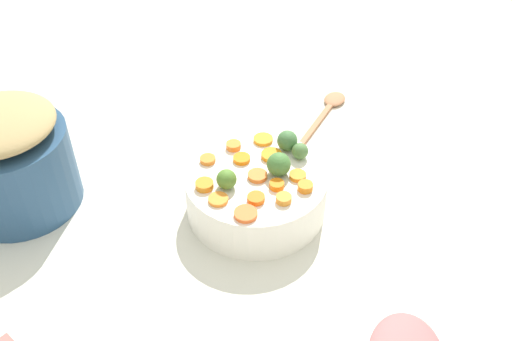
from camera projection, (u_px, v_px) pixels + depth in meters
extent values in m
cube|color=silver|center=(272.00, 209.00, 1.03)|extent=(2.40, 2.40, 0.02)
cylinder|color=white|center=(256.00, 192.00, 0.99)|extent=(0.24, 0.24, 0.08)
cylinder|color=navy|center=(14.00, 169.00, 0.99)|extent=(0.21, 0.21, 0.15)
cylinder|color=orange|center=(256.00, 198.00, 0.92)|extent=(0.04, 0.04, 0.01)
cylinder|color=orange|center=(272.00, 155.00, 1.00)|extent=(0.05, 0.05, 0.01)
cylinder|color=orange|center=(284.00, 199.00, 0.92)|extent=(0.04, 0.04, 0.01)
cylinder|color=orange|center=(204.00, 185.00, 0.94)|extent=(0.04, 0.04, 0.01)
cylinder|color=orange|center=(298.00, 176.00, 0.96)|extent=(0.03, 0.03, 0.01)
cylinder|color=orange|center=(277.00, 185.00, 0.94)|extent=(0.03, 0.03, 0.01)
cylinder|color=orange|center=(218.00, 199.00, 0.92)|extent=(0.03, 0.03, 0.01)
cylinder|color=orange|center=(233.00, 146.00, 1.02)|extent=(0.04, 0.04, 0.01)
cylinder|color=orange|center=(305.00, 187.00, 0.94)|extent=(0.04, 0.04, 0.01)
cylinder|color=orange|center=(208.00, 160.00, 0.99)|extent=(0.04, 0.04, 0.01)
cylinder|color=orange|center=(257.00, 176.00, 0.96)|extent=(0.05, 0.05, 0.01)
cylinder|color=orange|center=(242.00, 159.00, 0.99)|extent=(0.04, 0.04, 0.01)
cylinder|color=orange|center=(263.00, 139.00, 1.04)|extent=(0.04, 0.04, 0.01)
cylinder|color=orange|center=(246.00, 214.00, 0.89)|extent=(0.05, 0.05, 0.01)
sphere|color=#517B41|center=(300.00, 151.00, 0.99)|extent=(0.03, 0.03, 0.03)
sphere|color=#44723F|center=(287.00, 141.00, 1.01)|extent=(0.04, 0.04, 0.04)
sphere|color=#487C39|center=(278.00, 165.00, 0.96)|extent=(0.04, 0.04, 0.04)
sphere|color=#53802E|center=(227.00, 179.00, 0.94)|extent=(0.03, 0.03, 0.03)
cube|color=#BC7C54|center=(312.00, 130.00, 1.19)|extent=(0.02, 0.22, 0.01)
ellipsoid|color=#BC7C54|center=(335.00, 99.00, 1.27)|extent=(0.05, 0.06, 0.01)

